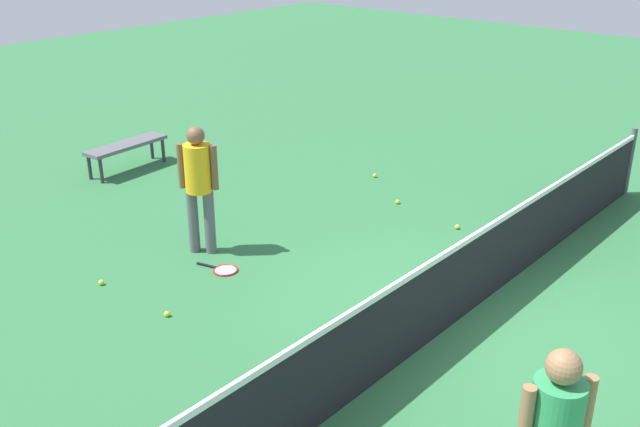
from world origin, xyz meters
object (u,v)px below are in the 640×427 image
(tennis_ball_midcourt, at_px, (375,175))
(tennis_ball_baseline, at_px, (457,227))
(tennis_ball_stray_right, at_px, (167,314))
(tennis_ball_by_net, at_px, (198,419))
(tennis_ball_stray_left, at_px, (101,282))
(tennis_racket_near_player, at_px, (224,270))
(player_near_side, at_px, (199,179))
(tennis_ball_near_player, at_px, (398,202))
(courtside_bench, at_px, (126,147))

(tennis_ball_midcourt, xyz_separation_m, tennis_ball_baseline, (0.93, 2.15, 0.00))
(tennis_ball_midcourt, distance_m, tennis_ball_stray_right, 5.18)
(tennis_ball_by_net, xyz_separation_m, tennis_ball_stray_right, (-0.94, -1.64, 0.00))
(tennis_ball_midcourt, relative_size, tennis_ball_stray_left, 1.00)
(tennis_racket_near_player, bearing_deg, tennis_ball_stray_right, 16.83)
(player_near_side, relative_size, tennis_ball_by_net, 25.76)
(tennis_racket_near_player, height_order, tennis_ball_baseline, tennis_ball_baseline)
(tennis_racket_near_player, relative_size, tennis_ball_stray_left, 9.20)
(player_near_side, relative_size, tennis_ball_midcourt, 25.76)
(tennis_racket_near_player, relative_size, tennis_ball_near_player, 9.20)
(player_near_side, bearing_deg, tennis_racket_near_player, 72.17)
(player_near_side, relative_size, tennis_ball_stray_left, 25.76)
(tennis_ball_by_net, relative_size, tennis_ball_stray_right, 1.00)
(player_near_side, xyz_separation_m, courtside_bench, (-1.26, -3.42, -0.59))
(player_near_side, xyz_separation_m, tennis_ball_stray_right, (1.35, 0.96, -0.98))
(tennis_racket_near_player, bearing_deg, tennis_ball_by_net, 43.48)
(tennis_ball_stray_left, bearing_deg, tennis_ball_midcourt, 177.51)
(tennis_racket_near_player, bearing_deg, tennis_ball_near_player, 173.58)
(player_near_side, bearing_deg, tennis_ball_near_player, 162.17)
(player_near_side, bearing_deg, tennis_ball_stray_left, -8.88)
(player_near_side, height_order, tennis_ball_midcourt, player_near_side)
(tennis_racket_near_player, xyz_separation_m, tennis_ball_near_player, (-3.23, 0.36, 0.02))
(tennis_ball_midcourt, height_order, tennis_ball_baseline, same)
(tennis_ball_stray_right, relative_size, courtside_bench, 0.04)
(tennis_ball_near_player, height_order, tennis_ball_by_net, same)
(tennis_racket_near_player, xyz_separation_m, tennis_ball_midcourt, (-3.94, -0.61, 0.02))
(courtside_bench, bearing_deg, tennis_ball_midcourt, 125.95)
(tennis_ball_by_net, height_order, tennis_ball_stray_right, same)
(tennis_ball_stray_right, bearing_deg, courtside_bench, -120.85)
(tennis_racket_near_player, xyz_separation_m, tennis_ball_stray_left, (1.21, -0.83, 0.02))
(tennis_ball_by_net, relative_size, tennis_ball_stray_left, 1.00)
(player_near_side, distance_m, tennis_ball_baseline, 3.67)
(tennis_ball_near_player, distance_m, courtside_bench, 4.75)
(tennis_ball_stray_left, distance_m, tennis_ball_stray_right, 1.18)
(tennis_ball_midcourt, bearing_deg, tennis_racket_near_player, 8.77)
(tennis_ball_baseline, relative_size, tennis_ball_stray_right, 1.00)
(tennis_ball_baseline, height_order, courtside_bench, courtside_bench)
(tennis_ball_by_net, distance_m, tennis_ball_stray_right, 1.89)
(tennis_racket_near_player, distance_m, tennis_ball_near_player, 3.25)
(tennis_ball_by_net, bearing_deg, tennis_ball_midcourt, -156.72)
(tennis_ball_near_player, relative_size, tennis_ball_midcourt, 1.00)
(player_near_side, height_order, tennis_ball_stray_left, player_near_side)
(tennis_ball_baseline, bearing_deg, tennis_ball_near_player, -100.56)
(tennis_ball_near_player, xyz_separation_m, courtside_bench, (1.77, -4.39, 0.38))
(tennis_ball_baseline, bearing_deg, player_near_side, -37.45)
(tennis_ball_near_player, height_order, tennis_ball_stray_right, same)
(tennis_ball_baseline, relative_size, courtside_bench, 0.04)
(tennis_racket_near_player, distance_m, courtside_bench, 4.30)
(tennis_ball_stray_left, xyz_separation_m, courtside_bench, (-2.67, -3.19, 0.38))
(tennis_ball_near_player, distance_m, tennis_ball_stray_right, 4.39)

